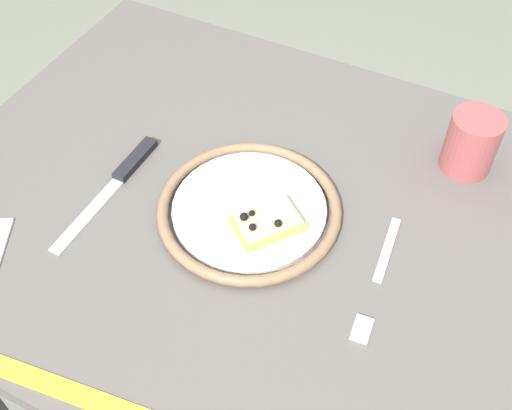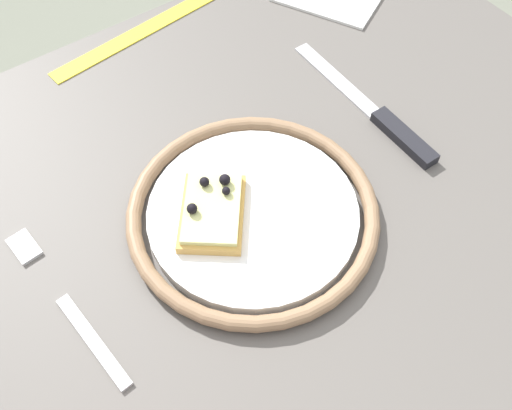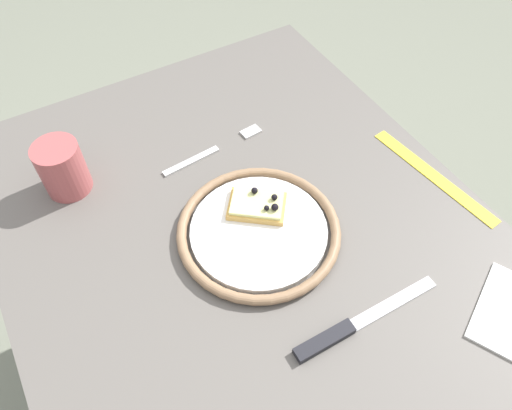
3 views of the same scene
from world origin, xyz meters
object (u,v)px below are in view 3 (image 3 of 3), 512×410
Objects in this scene: plate at (259,231)px; pizza_slice_near at (257,205)px; knife at (342,331)px; fork at (214,150)px; measuring_tape at (434,176)px; cup at (62,168)px; dining_table at (252,269)px.

plate is 2.35× the size of pizza_slice_near.
knife is 0.39m from fork.
measuring_tape is at bearing 116.31° from knife.
cup is at bearing -151.28° from knife.
dining_table is at bearing -171.94° from knife.
measuring_tape is at bearing 82.07° from dining_table.
knife is (0.20, 0.02, -0.00)m from plate.
plate is 1.27× the size of fork.
fork is 0.78× the size of measuring_tape.
plate is 1.06× the size of knife.
dining_table is 3.89× the size of knife.
plate is at bearing -6.49° from fork.
cup is at bearing -100.54° from fork.
fork is at bearing 178.65° from pizza_slice_near.
pizza_slice_near is 0.42× the size of measuring_tape.
plate is 0.20m from fork.
knife is at bearing -70.38° from measuring_tape.
pizza_slice_near is (-0.04, 0.02, 0.01)m from plate.
measuring_tape is (0.29, 0.55, -0.05)m from cup.
cup is (-0.24, -0.23, 0.04)m from plate.
dining_table is 3.60× the size of measuring_tape.
measuring_tape is at bearing 62.12° from cup.
dining_table is at bearing 41.30° from cup.
fork is (-0.20, 0.04, 0.10)m from dining_table.
measuring_tape is at bearing 74.72° from pizza_slice_near.
dining_table is 4.64× the size of fork.
pizza_slice_near is at bearing 49.81° from cup.
pizza_slice_near reaches higher than fork.
knife reaches higher than measuring_tape.
cup is (-0.44, -0.24, 0.04)m from knife.
plate is 0.32m from measuring_tape.
cup reaches higher than pizza_slice_near.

